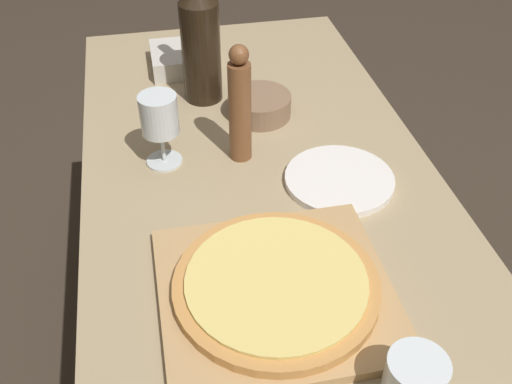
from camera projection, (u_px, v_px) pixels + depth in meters
The scene contains 10 objects.
dining_table at pixel (268, 238), 1.21m from camera, with size 0.70×1.57×0.75m.
cutting_board at pixel (276, 293), 0.95m from camera, with size 0.37×0.35×0.02m.
pizza at pixel (276, 284), 0.93m from camera, with size 0.33×0.33×0.02m.
wine_bottle at pixel (201, 42), 1.34m from camera, with size 0.09×0.09×0.34m.
pepper_mill at pixel (240, 106), 1.17m from camera, with size 0.05×0.05×0.25m.
wine_glass at pixel (159, 117), 1.16m from camera, with size 0.08×0.08×0.15m.
small_bowl at pixel (260, 105), 1.35m from camera, with size 0.14×0.14×0.05m.
drinking_tumbler at pixel (413, 384), 0.78m from camera, with size 0.08×0.08×0.09m.
dinner_plate at pixel (339, 180), 1.17m from camera, with size 0.21×0.21×0.01m.
food_container at pixel (180, 59), 1.52m from camera, with size 0.14×0.15×0.05m.
Camera 1 is at (-0.20, -0.84, 1.49)m, focal length 42.00 mm.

